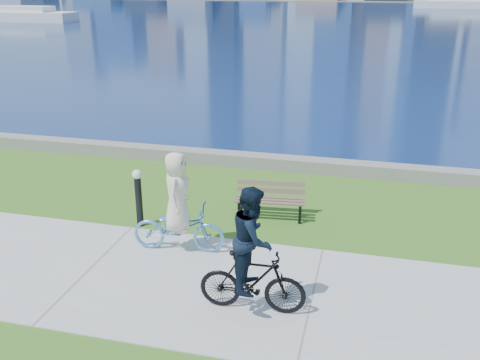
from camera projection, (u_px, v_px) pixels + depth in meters
The scene contains 10 objects.
ground at pixel (311, 300), 8.73m from camera, with size 320.00×320.00×0.00m, color #326119.
concrete_path at pixel (311, 300), 8.73m from camera, with size 80.00×3.50×0.02m, color #AAA9A4.
seawall at pixel (340, 168), 14.29m from camera, with size 90.00×0.50×0.35m, color slate.
bay_water at pixel (375, 15), 73.99m from camera, with size 320.00×131.00×0.01m, color navy.
ferry_near at pixel (23, 15), 63.78m from camera, with size 12.89×3.68×1.75m.
ferry_far at pixel (457, 3), 90.57m from camera, with size 14.08×4.02×1.91m.
park_bench at pixel (270, 197), 11.60m from camera, with size 1.55×0.68×0.78m.
bollard_lamp at pixel (138, 194), 11.11m from camera, with size 0.20×0.20×1.26m.
cyclist_woman at pixel (178, 215), 10.06m from camera, with size 0.81×1.82×1.97m.
cyclist_man at pixel (253, 261), 8.14m from camera, with size 0.65×1.70×2.08m.
Camera 1 is at (0.69, -7.52, 4.94)m, focal length 40.00 mm.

